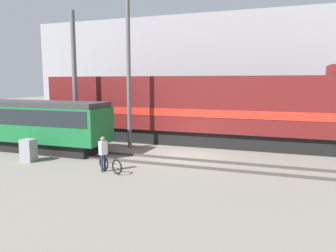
{
  "coord_description": "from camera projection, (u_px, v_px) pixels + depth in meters",
  "views": [
    {
      "loc": [
        5.34,
        -17.42,
        4.27
      ],
      "look_at": [
        -0.76,
        -0.47,
        1.8
      ],
      "focal_mm": 35.0,
      "sensor_mm": 36.0,
      "label": 1
    }
  ],
  "objects": [
    {
      "name": "track_near",
      "position": [
        175.0,
        162.0,
        17.22
      ],
      "size": [
        60.0,
        1.5,
        0.14
      ],
      "color": "#47423D",
      "rests_on": "ground"
    },
    {
      "name": "freight_locomotive",
      "position": [
        199.0,
        109.0,
        22.18
      ],
      "size": [
        21.92,
        3.04,
        5.2
      ],
      "color": "black",
      "rests_on": "ground"
    },
    {
      "name": "signal_box",
      "position": [
        28.0,
        150.0,
        17.51
      ],
      "size": [
        0.7,
        0.6,
        1.2
      ],
      "color": "gray",
      "rests_on": "ground"
    },
    {
      "name": "building_backdrop",
      "position": [
        225.0,
        74.0,
        30.0
      ],
      "size": [
        36.13,
        6.0,
        9.91
      ],
      "color": "#99999E",
      "rests_on": "ground"
    },
    {
      "name": "utility_pole_center",
      "position": [
        129.0,
        74.0,
        20.55
      ],
      "size": [
        0.26,
        0.26,
        9.45
      ],
      "color": "#595959",
      "rests_on": "ground"
    },
    {
      "name": "bicycle",
      "position": [
        110.0,
        165.0,
        15.41
      ],
      "size": [
        1.61,
        0.79,
        0.77
      ],
      "color": "black",
      "rests_on": "ground"
    },
    {
      "name": "track_far",
      "position": [
        201.0,
        143.0,
        22.43
      ],
      "size": [
        60.0,
        1.51,
        0.14
      ],
      "color": "#47423D",
      "rests_on": "ground"
    },
    {
      "name": "person",
      "position": [
        103.0,
        150.0,
        15.46
      ],
      "size": [
        0.35,
        0.42,
        1.69
      ],
      "color": "#232D4C",
      "rests_on": "ground"
    },
    {
      "name": "streetcar",
      "position": [
        24.0,
        122.0,
        20.33
      ],
      "size": [
        11.25,
        2.54,
        3.07
      ],
      "color": "black",
      "rests_on": "ground"
    },
    {
      "name": "utility_pole_left",
      "position": [
        75.0,
        79.0,
        21.95
      ],
      "size": [
        0.32,
        0.32,
        8.87
      ],
      "color": "#595959",
      "rests_on": "ground"
    },
    {
      "name": "ground_plane",
      "position": [
        183.0,
        157.0,
        18.6
      ],
      "size": [
        120.0,
        120.0,
        0.0
      ],
      "primitive_type": "plane",
      "color": "slate"
    }
  ]
}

